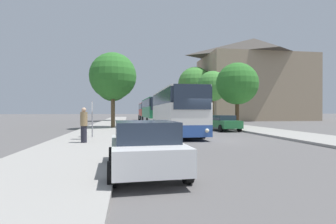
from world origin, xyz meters
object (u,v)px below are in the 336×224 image
Objects in this scene: bus_front at (175,111)px; tree_right_mid at (237,84)px; parked_car_left_curb at (145,147)px; parked_car_right_near at (224,123)px; pedestrian_waiting_near at (83,124)px; tree_right_far at (195,84)px; tree_left_near at (113,85)px; parked_car_right_far at (181,118)px; pedestrian_waiting_far at (84,125)px; bus_stop_sign at (92,115)px; bus_middle at (155,111)px; bus_rear at (147,111)px; tree_left_far at (113,76)px; tree_right_near at (212,86)px.

tree_right_mid is at bearing 37.61° from bus_front.
parked_car_right_near is (8.17, 15.28, -0.03)m from parked_car_left_curb.
pedestrian_waiting_near is 0.17× the size of tree_right_far.
tree_right_mid is at bearing -93.85° from tree_right_far.
pedestrian_waiting_near is at bearing -89.86° from tree_left_near.
parked_car_right_far is at bearing -121.43° from tree_right_far.
pedestrian_waiting_far is (-5.88, -5.82, -0.71)m from bus_front.
bus_stop_sign is 0.22× the size of tree_right_far.
bus_middle reaches higher than parked_car_right_near.
tree_left_near is (-0.40, 29.88, 4.83)m from bus_stop_sign.
pedestrian_waiting_far is at bearing -107.39° from bus_middle.
tree_right_far is at bearing 3.72° from bus_rear.
bus_middle is at bearing 133.16° from tree_right_mid.
parked_car_left_curb is 0.54× the size of tree_left_far.
tree_left_near is at bearing -20.64° from pedestrian_waiting_near.
bus_front is 7.48m from pedestrian_waiting_near.
pedestrian_waiting_near is (-11.18, -6.99, 0.28)m from parked_car_right_near.
parked_car_right_far is 0.45× the size of tree_left_near.
tree_right_mid is (2.51, -16.37, 3.89)m from parked_car_right_far.
tree_right_near reaches higher than pedestrian_waiting_near.
pedestrian_waiting_near is 31.64m from tree_left_near.
bus_front is 2.61× the size of parked_car_right_near.
bus_stop_sign reaches higher than parked_car_right_far.
pedestrian_waiting_far is at bearing -135.49° from bus_front.
tree_left_near is 17.79m from tree_right_near.
tree_left_far reaches higher than parked_car_left_curb.
tree_left_near is at bearing 90.78° from bus_stop_sign.
bus_rear is 6.10× the size of pedestrian_waiting_far.
bus_stop_sign is at bearing -146.88° from tree_right_mid.
tree_left_far is (1.15, -20.12, -1.11)m from tree_left_near.
bus_stop_sign is 1.24× the size of pedestrian_waiting_far.
tree_left_far reaches higher than bus_front.
tree_right_far reaches higher than tree_right_near.
tree_right_near is at bearing 65.17° from parked_car_left_curb.
parked_car_right_far is at bearing 73.51° from parked_car_left_curb.
tree_left_far reaches higher than pedestrian_waiting_far.
bus_middle is 17.99m from bus_stop_sign.
tree_left_far is (-5.09, 6.90, 3.49)m from bus_front.
tree_right_far is at bearing 72.19° from bus_front.
bus_stop_sign is 2.99m from pedestrian_waiting_far.
tree_left_near is at bearing -22.34° from parked_car_right_far.
tree_right_near is at bearing -49.96° from bus_rear.
tree_right_far is at bearing -58.07° from pedestrian_waiting_far.
bus_rear is 10.68m from tree_right_far.
bus_stop_sign is (-2.68, 9.58, 0.78)m from parked_car_left_curb.
bus_stop_sign reaches higher than pedestrian_waiting_far.
bus_front is 9.26m from tree_left_far.
pedestrian_waiting_far is 0.20× the size of tree_left_near.
tree_right_mid is (7.75, -8.26, 2.82)m from bus_middle.
parked_car_right_near is 27.17m from tree_right_far.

